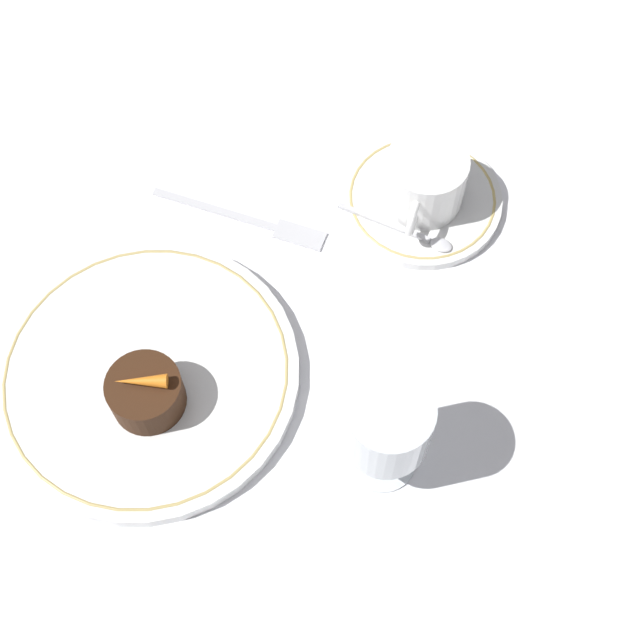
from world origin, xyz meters
TOP-DOWN VIEW (x-y plane):
  - ground_plane at (0.00, 0.00)m, footprint 3.00×3.00m
  - dinner_plate at (0.03, -0.05)m, footprint 0.27×0.27m
  - saucer at (-0.23, 0.14)m, footprint 0.16×0.16m
  - coffee_cup at (-0.22, 0.14)m, footprint 0.11×0.08m
  - spoon at (-0.18, 0.13)m, footprint 0.03×0.12m
  - wine_glass at (0.04, 0.17)m, footprint 0.07×0.07m
  - fork at (-0.16, -0.01)m, footprint 0.02×0.18m
  - dessert_cake at (0.06, -0.04)m, footprint 0.07×0.07m
  - carrot_garnish at (0.06, -0.04)m, footprint 0.02×0.05m

SIDE VIEW (x-z plane):
  - ground_plane at x=0.00m, z-range 0.00..0.00m
  - fork at x=-0.16m, z-range 0.00..0.01m
  - saucer at x=-0.23m, z-range 0.00..0.01m
  - dinner_plate at x=0.03m, z-range 0.00..0.02m
  - spoon at x=-0.18m, z-range 0.01..0.01m
  - dessert_cake at x=0.06m, z-range 0.01..0.05m
  - coffee_cup at x=-0.22m, z-range 0.01..0.07m
  - carrot_garnish at x=0.06m, z-range 0.05..0.06m
  - wine_glass at x=0.04m, z-range 0.02..0.14m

